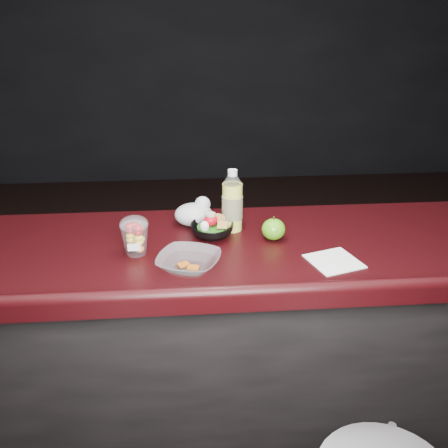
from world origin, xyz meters
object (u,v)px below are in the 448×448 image
Objects in this scene: lemonade_bottle at (232,205)px; green_apple at (273,229)px; snack_bowl at (212,229)px; fruit_cup at (135,235)px; takeout_bowl at (189,262)px.

green_apple is (0.15, -0.10, -0.06)m from lemonade_bottle.
snack_bowl is at bearing -145.97° from lemonade_bottle.
fruit_cup is (-0.36, -0.18, -0.03)m from lemonade_bottle.
snack_bowl is (-0.23, 0.04, -0.01)m from green_apple.
takeout_bowl is (-0.17, -0.30, -0.08)m from lemonade_bottle.
snack_bowl is at bearing 23.55° from fruit_cup.
snack_bowl is 0.26m from takeout_bowl.
snack_bowl reaches higher than takeout_bowl.
takeout_bowl is (0.19, -0.12, -0.05)m from fruit_cup.
green_apple is 0.38m from takeout_bowl.
fruit_cup is at bearing -171.43° from green_apple.
lemonade_bottle is at bearing 145.29° from green_apple.
snack_bowl is at bearing 169.05° from green_apple.
snack_bowl is (-0.08, -0.06, -0.07)m from lemonade_bottle.
green_apple is at bearing -34.71° from lemonade_bottle.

